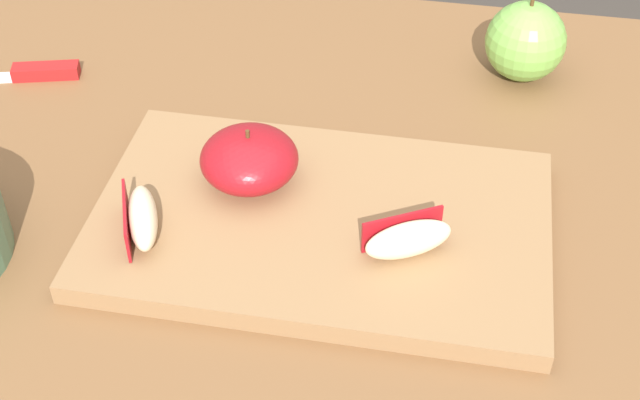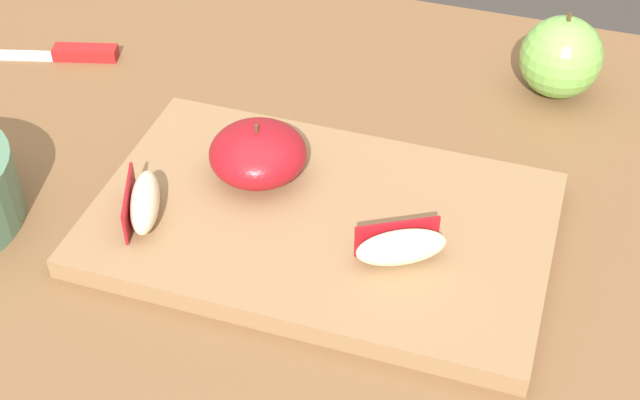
% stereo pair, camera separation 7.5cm
% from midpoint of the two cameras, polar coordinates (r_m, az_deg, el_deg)
% --- Properties ---
extents(dining_table, '(1.19, 0.85, 0.77)m').
position_cam_midpoint_polar(dining_table, '(0.87, -3.95, -7.43)').
color(dining_table, brown).
rests_on(dining_table, ground_plane).
extents(cutting_board, '(0.39, 0.24, 0.02)m').
position_cam_midpoint_polar(cutting_board, '(0.77, -2.79, -1.77)').
color(cutting_board, olive).
rests_on(cutting_board, dining_table).
extents(apple_half_skin_up, '(0.09, 0.09, 0.06)m').
position_cam_midpoint_polar(apple_half_skin_up, '(0.79, -7.24, 2.50)').
color(apple_half_skin_up, maroon).
rests_on(apple_half_skin_up, cutting_board).
extents(apple_wedge_front, '(0.08, 0.06, 0.03)m').
position_cam_midpoint_polar(apple_wedge_front, '(0.72, 2.66, -2.61)').
color(apple_wedge_front, beige).
rests_on(apple_wedge_front, cutting_board).
extents(apple_wedge_back, '(0.05, 0.08, 0.03)m').
position_cam_midpoint_polar(apple_wedge_back, '(0.76, -14.08, -1.24)').
color(apple_wedge_back, beige).
rests_on(apple_wedge_back, cutting_board).
extents(paring_knife, '(0.16, 0.06, 0.01)m').
position_cam_midpoint_polar(paring_knife, '(1.03, -19.83, 7.56)').
color(paring_knife, silver).
rests_on(paring_knife, dining_table).
extents(whole_apple_granny_green, '(0.08, 0.08, 0.09)m').
position_cam_midpoint_polar(whole_apple_granny_green, '(0.97, 10.76, 9.80)').
color(whole_apple_granny_green, '#70AD47').
rests_on(whole_apple_granny_green, dining_table).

